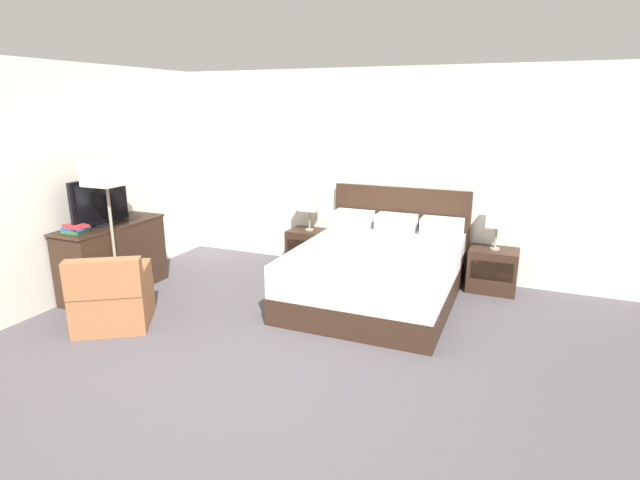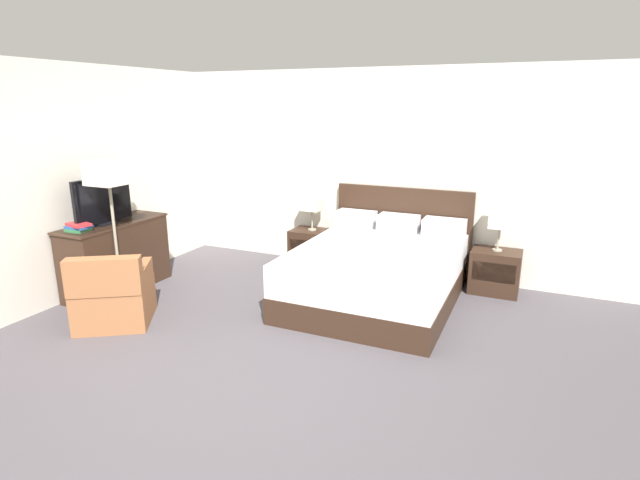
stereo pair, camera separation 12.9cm
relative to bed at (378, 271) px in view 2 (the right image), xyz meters
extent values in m
plane|color=#4C474C|center=(-0.44, -2.24, -0.33)|extent=(9.85, 9.85, 0.00)
cube|color=silver|center=(-0.44, 1.07, 0.95)|extent=(6.64, 0.06, 2.58)
cube|color=silver|center=(-3.19, -0.90, 0.95)|extent=(0.06, 5.08, 2.58)
cube|color=#332116|center=(0.00, -0.08, -0.19)|extent=(1.67, 2.06, 0.28)
cube|color=silver|center=(0.00, -0.08, 0.12)|extent=(1.65, 2.04, 0.34)
cube|color=#332116|center=(0.00, 0.98, 0.23)|extent=(1.73, 0.05, 1.13)
cube|color=silver|center=(-0.56, 0.78, 0.39)|extent=(0.49, 0.28, 0.20)
cube|color=silver|center=(0.00, 0.78, 0.39)|extent=(0.49, 0.28, 0.20)
cube|color=silver|center=(0.56, 0.78, 0.39)|extent=(0.49, 0.28, 0.20)
cube|color=#332116|center=(-1.18, 0.78, -0.08)|extent=(0.55, 0.40, 0.51)
cube|color=black|center=(-1.18, 0.58, -0.03)|extent=(0.47, 0.01, 0.22)
cube|color=#332116|center=(1.18, 0.78, -0.08)|extent=(0.55, 0.40, 0.51)
cube|color=black|center=(1.18, 0.58, -0.03)|extent=(0.47, 0.01, 0.22)
cylinder|color=gray|center=(-1.18, 0.78, 0.18)|extent=(0.11, 0.11, 0.02)
cylinder|color=gray|center=(-1.18, 0.78, 0.32)|extent=(0.02, 0.02, 0.26)
cube|color=beige|center=(-1.18, 0.78, 0.58)|extent=(0.23, 0.23, 0.26)
cylinder|color=gray|center=(1.18, 0.78, 0.18)|extent=(0.11, 0.11, 0.02)
cylinder|color=gray|center=(1.18, 0.78, 0.32)|extent=(0.02, 0.02, 0.26)
cube|color=beige|center=(1.18, 0.78, 0.58)|extent=(0.23, 0.23, 0.26)
cube|color=#332116|center=(-2.89, -0.97, 0.08)|extent=(0.48, 1.26, 0.83)
cube|color=#382419|center=(-2.89, -0.97, 0.48)|extent=(0.49, 1.30, 0.02)
cube|color=black|center=(-2.89, -1.07, 0.50)|extent=(0.18, 0.24, 0.02)
cube|color=black|center=(-2.89, -1.07, 0.76)|extent=(0.04, 0.78, 0.52)
cube|color=black|center=(-2.87, -1.07, 0.76)|extent=(0.01, 0.75, 0.50)
cube|color=#2D7042|center=(-2.90, -1.42, 0.51)|extent=(0.22, 0.19, 0.03)
cube|color=#234C8E|center=(-2.89, -1.42, 0.54)|extent=(0.24, 0.19, 0.03)
cube|color=#B7282D|center=(-2.89, -1.42, 0.57)|extent=(0.28, 0.22, 0.03)
cube|color=#935B38|center=(-2.24, -1.65, -0.13)|extent=(0.94, 0.94, 0.40)
cube|color=#935B38|center=(-2.09, -1.88, 0.25)|extent=(0.66, 0.50, 0.36)
cube|color=#935B38|center=(-2.48, -1.81, 0.16)|extent=(0.41, 0.57, 0.18)
cube|color=#935B38|center=(-1.99, -1.49, 0.16)|extent=(0.41, 0.57, 0.18)
cylinder|color=gray|center=(-2.62, -1.20, -0.32)|extent=(0.28, 0.28, 0.02)
cylinder|color=gray|center=(-2.62, -1.20, 0.34)|extent=(0.03, 0.03, 1.29)
cube|color=beige|center=(-2.62, -1.20, 1.11)|extent=(0.37, 0.37, 0.25)
camera|label=1|loc=(1.45, -5.12, 1.81)|focal=28.00mm
camera|label=2|loc=(1.57, -5.07, 1.81)|focal=28.00mm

